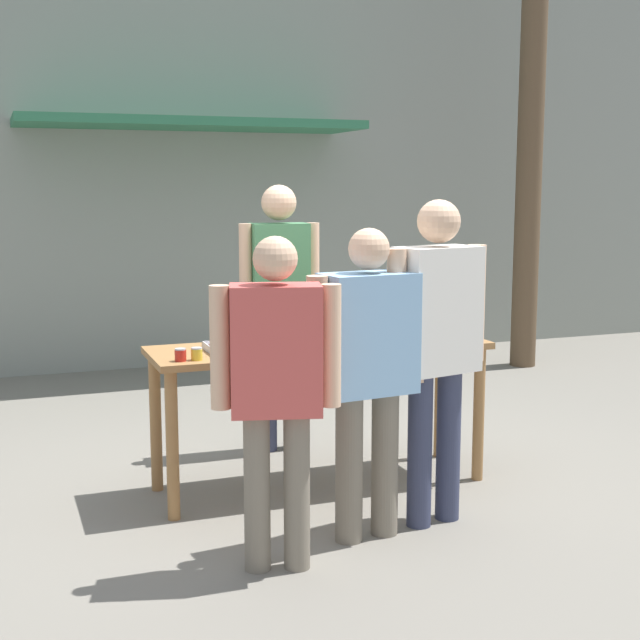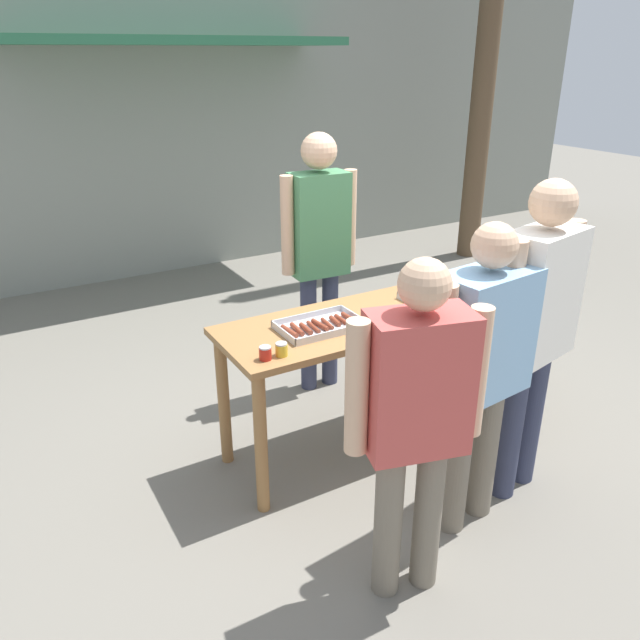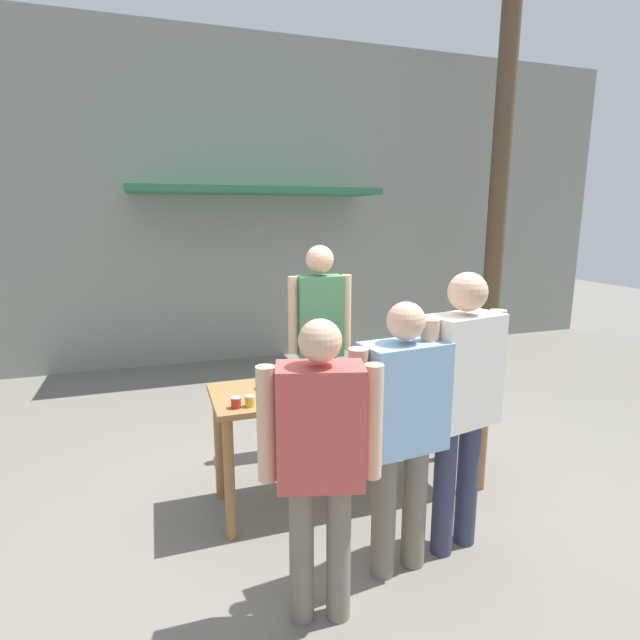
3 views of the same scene
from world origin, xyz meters
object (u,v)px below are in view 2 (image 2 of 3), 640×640
Objects in this scene: condiment_jar_mustard at (265,353)px; beer_cup at (518,288)px; person_server_behind_table at (319,241)px; person_customer_with_cup at (536,318)px; food_tray_sausages at (319,326)px; condiment_jar_ketchup at (282,349)px; food_tray_buns at (442,296)px; person_customer_waiting_in_line at (481,359)px; person_customer_holding_hotdog at (416,410)px.

beer_cup is (1.79, 0.01, 0.01)m from condiment_jar_mustard.
person_server_behind_table is 1.04× the size of person_customer_with_cup.
food_tray_sausages is 6.60× the size of condiment_jar_ketchup.
food_tray_buns is 1.24m from condiment_jar_ketchup.
condiment_jar_ketchup is 0.73× the size of beer_cup.
condiment_jar_mustard is 1.79m from beer_cup.
person_customer_waiting_in_line is at bearing -119.52° from food_tray_buns.
condiment_jar_mustard is (-1.31, -0.19, 0.02)m from food_tray_buns.
person_server_behind_table is 1.63m from person_customer_with_cup.
beer_cup is at bearing -135.09° from person_customer_holding_hotdog.
beer_cup is 0.05× the size of person_customer_with_cup.
person_customer_with_cup reaches higher than person_customer_holding_hotdog.
person_customer_with_cup is at bearing -177.18° from person_customer_waiting_in_line.
beer_cup is (0.47, -0.18, 0.03)m from food_tray_buns.
person_customer_with_cup is 0.44m from person_customer_waiting_in_line.
person_server_behind_table reaches higher than person_customer_waiting_in_line.
person_customer_holding_hotdog reaches higher than beer_cup.
person_server_behind_table reaches higher than person_customer_with_cup.
food_tray_sausages is 0.29× the size of person_customer_waiting_in_line.
person_customer_waiting_in_line reaches higher than person_customer_holding_hotdog.
food_tray_sausages is at bearing -70.12° from person_customer_waiting_in_line.
food_tray_buns is at bearing -125.68° from person_customer_waiting_in_line.
person_server_behind_table reaches higher than person_customer_holding_hotdog.
food_tray_sausages is 0.99× the size of food_tray_buns.
food_tray_buns is at bearing -0.08° from food_tray_sausages.
person_customer_holding_hotdog is at bearing -77.52° from condiment_jar_ketchup.
person_customer_with_cup is at bearing -131.31° from beer_cup.
person_customer_waiting_in_line is at bearing -145.21° from beer_cup.
person_customer_waiting_in_line reaches higher than condiment_jar_ketchup.
food_tray_sausages is 0.26× the size of person_customer_with_cup.
person_customer_holding_hotdog is (0.28, -0.86, 0.04)m from condiment_jar_mustard.
person_customer_holding_hotdog reaches higher than condiment_jar_mustard.
person_customer_holding_hotdog is at bearing 13.96° from person_customer_waiting_in_line.
beer_cup reaches higher than condiment_jar_ketchup.
person_server_behind_table is 1.66m from person_customer_waiting_in_line.
condiment_jar_ketchup is (0.09, -0.00, 0.00)m from condiment_jar_mustard.
food_tray_buns is 4.89× the size of beer_cup.
person_customer_with_cup is at bearing -42.72° from food_tray_sausages.
person_customer_waiting_in_line is at bearing -2.68° from person_customer_with_cup.
beer_cup is at bearing 0.24° from condiment_jar_mustard.
person_customer_waiting_in_line is at bearing -63.96° from food_tray_sausages.
person_server_behind_table is at bearing -93.36° from person_customer_holding_hotdog.
food_tray_buns is 0.97m from person_customer_waiting_in_line.
condiment_jar_mustard is 0.04× the size of person_customer_holding_hotdog.
food_tray_buns is 1.47m from person_customer_holding_hotdog.
condiment_jar_mustard is at bearing 177.73° from condiment_jar_ketchup.
food_tray_buns is (0.89, -0.00, 0.01)m from food_tray_sausages.
person_customer_with_cup reaches higher than food_tray_sausages.
person_server_behind_table is 1.13× the size of person_customer_waiting_in_line.
food_tray_sausages is 0.89m from food_tray_buns.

